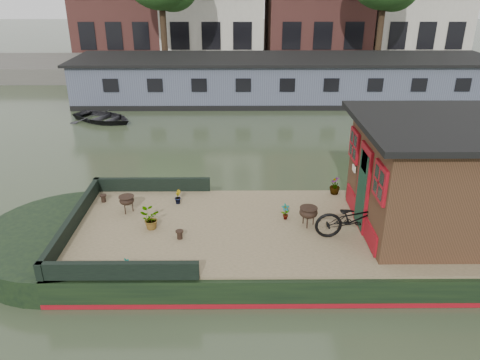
{
  "coord_description": "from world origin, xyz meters",
  "views": [
    {
      "loc": [
        -2.3,
        -9.12,
        5.83
      ],
      "look_at": [
        -2.23,
        0.5,
        1.57
      ],
      "focal_mm": 35.0,
      "sensor_mm": 36.0,
      "label": 1
    }
  ],
  "objects_px": {
    "potted_plant_a": "(285,212)",
    "brazier_rear": "(127,204)",
    "brazier_front": "(308,217)",
    "dinghy": "(103,115)",
    "cabin": "(447,176)",
    "bicycle": "(355,218)"
  },
  "relations": [
    {
      "from": "brazier_front",
      "to": "brazier_rear",
      "type": "distance_m",
      "value": 4.23
    },
    {
      "from": "brazier_front",
      "to": "brazier_rear",
      "type": "xyz_separation_m",
      "value": [
        -4.18,
        0.68,
        -0.02
      ]
    },
    {
      "from": "cabin",
      "to": "dinghy",
      "type": "distance_m",
      "value": 14.66
    },
    {
      "from": "brazier_front",
      "to": "brazier_rear",
      "type": "bearing_deg",
      "value": 170.74
    },
    {
      "from": "cabin",
      "to": "brazier_front",
      "type": "xyz_separation_m",
      "value": [
        -2.9,
        0.05,
        -1.0
      ]
    },
    {
      "from": "potted_plant_a",
      "to": "dinghy",
      "type": "relative_size",
      "value": 0.13
    },
    {
      "from": "brazier_front",
      "to": "bicycle",
      "type": "bearing_deg",
      "value": -28.43
    },
    {
      "from": "potted_plant_a",
      "to": "dinghy",
      "type": "distance_m",
      "value": 12.15
    },
    {
      "from": "bicycle",
      "to": "potted_plant_a",
      "type": "height_order",
      "value": "bicycle"
    },
    {
      "from": "bicycle",
      "to": "brazier_rear",
      "type": "xyz_separation_m",
      "value": [
        -5.09,
        1.18,
        -0.24
      ]
    },
    {
      "from": "potted_plant_a",
      "to": "brazier_rear",
      "type": "xyz_separation_m",
      "value": [
        -3.7,
        0.38,
        0.02
      ]
    },
    {
      "from": "brazier_rear",
      "to": "dinghy",
      "type": "relative_size",
      "value": 0.14
    },
    {
      "from": "bicycle",
      "to": "brazier_rear",
      "type": "distance_m",
      "value": 5.23
    },
    {
      "from": "cabin",
      "to": "brazier_rear",
      "type": "relative_size",
      "value": 9.72
    },
    {
      "from": "brazier_front",
      "to": "dinghy",
      "type": "bearing_deg",
      "value": 125.4
    },
    {
      "from": "potted_plant_a",
      "to": "brazier_front",
      "type": "relative_size",
      "value": 0.85
    },
    {
      "from": "cabin",
      "to": "dinghy",
      "type": "bearing_deg",
      "value": 134.61
    },
    {
      "from": "brazier_front",
      "to": "dinghy",
      "type": "relative_size",
      "value": 0.16
    },
    {
      "from": "potted_plant_a",
      "to": "brazier_rear",
      "type": "distance_m",
      "value": 3.72
    },
    {
      "from": "potted_plant_a",
      "to": "brazier_front",
      "type": "distance_m",
      "value": 0.57
    },
    {
      "from": "potted_plant_a",
      "to": "dinghy",
      "type": "xyz_separation_m",
      "value": [
        -6.86,
        10.02,
        -0.55
      ]
    },
    {
      "from": "cabin",
      "to": "brazier_front",
      "type": "distance_m",
      "value": 3.07
    }
  ]
}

